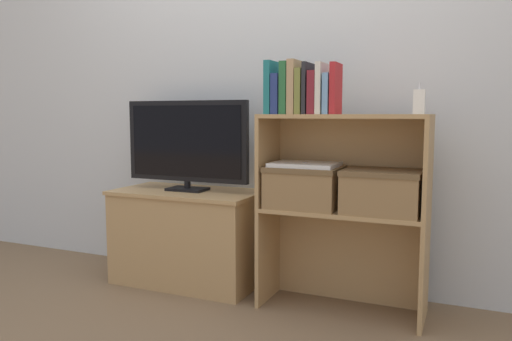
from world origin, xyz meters
name	(u,v)px	position (x,y,z in m)	size (l,w,h in m)	color
ground_plane	(243,306)	(0.00, 0.00, 0.00)	(16.00, 16.00, 0.00)	brown
wall_back	(278,74)	(0.00, 0.47, 1.20)	(10.00, 0.05, 2.40)	silver
tv_stand	(188,236)	(-0.45, 0.22, 0.27)	(0.84, 0.46, 0.54)	tan
tv	(187,143)	(-0.45, 0.22, 0.81)	(0.76, 0.14, 0.51)	black
bookshelf_lower_tier	(345,245)	(0.46, 0.22, 0.32)	(0.80, 0.32, 0.51)	tan
bookshelf_upper_tier	(347,149)	(0.46, 0.22, 0.80)	(0.80, 0.32, 0.46)	tan
book_teal	(272,88)	(0.11, 0.10, 1.10)	(0.03, 0.14, 0.26)	#1E7075
book_navy	(279,94)	(0.15, 0.10, 1.07)	(0.04, 0.14, 0.20)	navy
book_forest	(287,88)	(0.19, 0.10, 1.10)	(0.04, 0.13, 0.25)	#286638
book_tan	(295,87)	(0.23, 0.10, 1.10)	(0.04, 0.14, 0.26)	tan
book_olive	(302,92)	(0.26, 0.10, 1.08)	(0.03, 0.14, 0.22)	olive
book_charcoal	(308,89)	(0.30, 0.10, 1.09)	(0.02, 0.15, 0.24)	#232328
book_maroon	(315,93)	(0.33, 0.10, 1.07)	(0.04, 0.16, 0.20)	maroon
book_ivory	(322,89)	(0.37, 0.10, 1.09)	(0.03, 0.16, 0.24)	silver
book_skyblue	(329,94)	(0.40, 0.10, 1.07)	(0.03, 0.14, 0.19)	#709ECC
book_crimson	(336,89)	(0.43, 0.10, 1.09)	(0.03, 0.14, 0.24)	#B22328
baby_monitor	(419,102)	(0.80, 0.16, 1.03)	(0.05, 0.04, 0.14)	white
storage_basket_left	(305,185)	(0.27, 0.14, 0.62)	(0.36, 0.29, 0.20)	#937047
storage_basket_right	(382,189)	(0.65, 0.14, 0.62)	(0.36, 0.29, 0.20)	#937047
laptop	(305,164)	(0.27, 0.14, 0.72)	(0.32, 0.24, 0.02)	white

